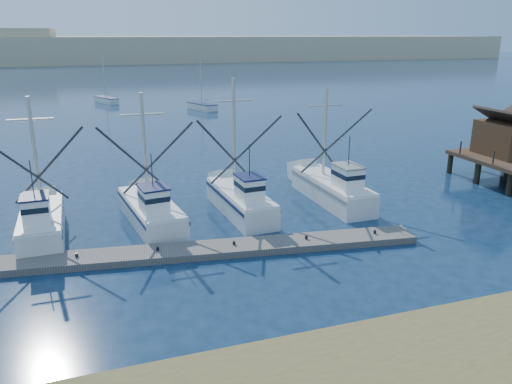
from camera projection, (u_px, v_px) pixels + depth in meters
ground at (329, 291)px, 22.52m from camera, size 500.00×500.00×0.00m
floating_dock at (158, 254)px, 25.85m from camera, size 28.15×5.48×0.38m
dune_ridge at (106, 49)px, 210.80m from camera, size 360.00×60.00×10.00m
trawler_fleet at (142, 210)px, 29.95m from camera, size 27.48×8.41×9.35m
sailboat_near at (202, 107)px, 76.06m from camera, size 3.73×5.96×8.10m
sailboat_far at (106, 100)px, 83.50m from camera, size 3.82×6.10×8.10m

